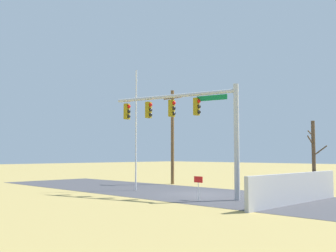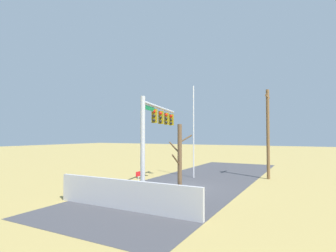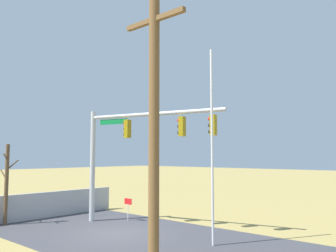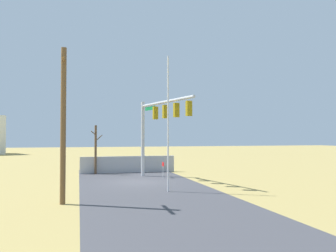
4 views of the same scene
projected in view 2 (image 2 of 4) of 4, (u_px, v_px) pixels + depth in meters
ground_plane at (182, 188)px, 18.60m from camera, size 160.00×160.00×0.00m
road_surface at (202, 179)px, 22.13m from camera, size 28.00×8.00×0.01m
sidewalk_corner at (133, 200)px, 15.16m from camera, size 6.00×6.00×0.01m
retaining_fence at (124, 195)px, 13.22m from camera, size 0.20×8.34×1.47m
signal_mast at (156, 124)px, 18.79m from camera, size 7.72×2.03×6.04m
flagpole at (194, 131)px, 23.22m from camera, size 0.10×0.10×7.97m
utility_pole at (268, 132)px, 22.49m from camera, size 1.90×0.26×7.51m
bare_tree at (180, 168)px, 12.25m from camera, size 1.27×1.02×4.17m
open_sign at (138, 176)px, 18.01m from camera, size 0.56×0.04×1.22m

